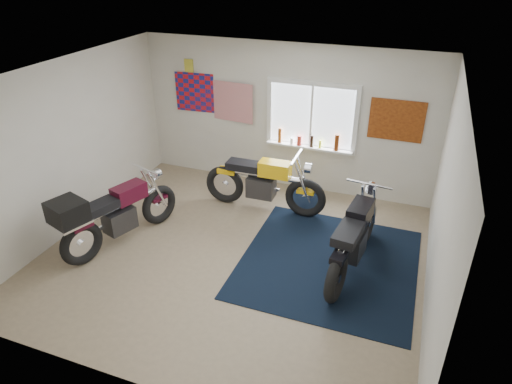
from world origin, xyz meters
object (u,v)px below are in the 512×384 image
(yellow_triumph, at_px, (264,184))
(black_chrome_bike, at_px, (354,239))
(navy_rug, at_px, (328,263))
(maroon_tourer, at_px, (111,215))

(yellow_triumph, height_order, black_chrome_bike, black_chrome_bike)
(navy_rug, distance_m, yellow_triumph, 1.91)
(navy_rug, bearing_deg, maroon_tourer, -167.55)
(maroon_tourer, bearing_deg, black_chrome_bike, -59.79)
(black_chrome_bike, height_order, maroon_tourer, black_chrome_bike)
(yellow_triumph, bearing_deg, black_chrome_bike, -34.16)
(navy_rug, xyz_separation_m, maroon_tourer, (-3.20, -0.71, 0.56))
(yellow_triumph, distance_m, black_chrome_bike, 2.10)
(navy_rug, height_order, black_chrome_bike, black_chrome_bike)
(yellow_triumph, bearing_deg, navy_rug, -40.10)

